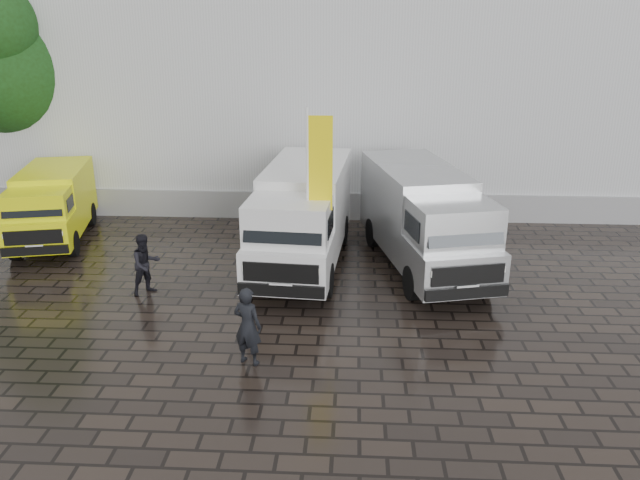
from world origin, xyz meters
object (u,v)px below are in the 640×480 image
object	(u,v)px
person_front	(248,326)
van_white	(303,219)
flagpole	(315,195)
van_yellow	(52,207)
van_silver	(424,221)
wheelie_bin	(479,212)
person_tent	(146,264)

from	to	relation	value
person_front	van_white	bearing A→B (deg)	-76.27
flagpole	van_yellow	bearing A→B (deg)	156.50
van_silver	flagpole	xyz separation A→B (m)	(-3.04, -2.18, 1.35)
flagpole	wheelie_bin	distance (m)	8.58
flagpole	wheelie_bin	world-z (taller)	flagpole
wheelie_bin	person_tent	world-z (taller)	person_tent
van_yellow	person_tent	xyz separation A→B (m)	(4.36, -3.95, -0.32)
person_front	person_tent	bearing A→B (deg)	-25.17
van_yellow	wheelie_bin	distance (m)	14.51
wheelie_bin	van_silver	bearing A→B (deg)	-114.87
van_white	flagpole	size ratio (longest dim) A/B	1.34
person_front	flagpole	bearing A→B (deg)	-88.11
van_white	wheelie_bin	distance (m)	7.27
van_silver	van_white	bearing A→B (deg)	167.36
van_white	flagpole	distance (m)	2.58
van_yellow	wheelie_bin	size ratio (longest dim) A/B	5.24
wheelie_bin	person_tent	xyz separation A→B (m)	(-9.94, -6.33, 0.36)
van_yellow	wheelie_bin	xyz separation A→B (m)	(14.30, 2.38, -0.67)
van_silver	person_front	distance (m)	7.13
van_silver	flagpole	bearing A→B (deg)	-157.56
van_white	person_front	bearing A→B (deg)	-92.62
van_yellow	van_white	bearing A→B (deg)	-24.29
flagpole	person_tent	xyz separation A→B (m)	(-4.51, -0.10, -1.95)
van_white	person_front	xyz separation A→B (m)	(-0.70, -5.66, -0.56)
van_silver	person_tent	distance (m)	7.91
person_front	person_tent	size ratio (longest dim) A/B	1.06
van_silver	person_tent	bearing A→B (deg)	-176.45
van_white	person_front	world-z (taller)	van_white
wheelie_bin	person_tent	bearing A→B (deg)	-141.79
wheelie_bin	person_front	world-z (taller)	person_front
van_silver	flagpole	size ratio (longest dim) A/B	1.32
van_white	person_front	distance (m)	5.73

